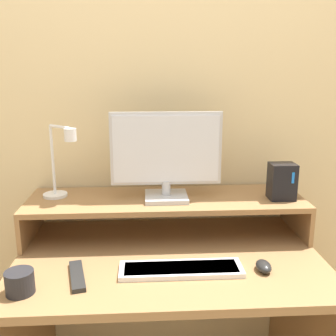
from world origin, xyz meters
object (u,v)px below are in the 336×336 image
Objects in this scene: router_dock at (282,181)px; mouse at (264,266)px; keyboard at (181,269)px; monitor at (166,155)px; remote_control at (77,276)px; desk_lamp at (61,164)px; mug at (20,282)px.

mouse is (-0.15, -0.30, -0.22)m from router_dock.
keyboard is at bearing -147.33° from router_dock.
remote_control is at bearing -133.74° from monitor.
desk_lamp is 0.91m from router_dock.
router_dock reaches higher than keyboard.
desk_lamp is at bearing 82.80° from mug.
keyboard is at bearing 3.29° from remote_control.
desk_lamp is at bearing 176.40° from router_dock.
desk_lamp is at bearing 106.60° from remote_control.
mug is (-0.81, -0.09, 0.02)m from mouse.
keyboard is (0.04, -0.31, -0.34)m from monitor.
router_dock is 0.40m from mouse.
router_dock is at bearing 21.88° from mug.
router_dock is 0.57m from keyboard.
mouse is at bearing -44.90° from monitor.
mug reaches higher than mouse.
monitor reaches higher than remote_control.
mouse is at bearing 0.77° from remote_control.
router_dock reaches higher than mug.
desk_lamp is 2.04× the size of router_dock.
mouse is 0.65m from remote_control.
mouse is 0.91× the size of mug.
desk_lamp is 0.48m from remote_control.
router_dock is at bearing 32.67° from keyboard.
keyboard is 0.36m from remote_control.
mouse is (0.29, -0.01, 0.01)m from keyboard.
monitor reaches higher than router_dock.
monitor is 0.46m from keyboard.
monitor is 4.97× the size of mug.
router_dock is at bearing -3.60° from desk_lamp.
monitor reaches higher than mouse.
mug is at bearing -153.26° from remote_control.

